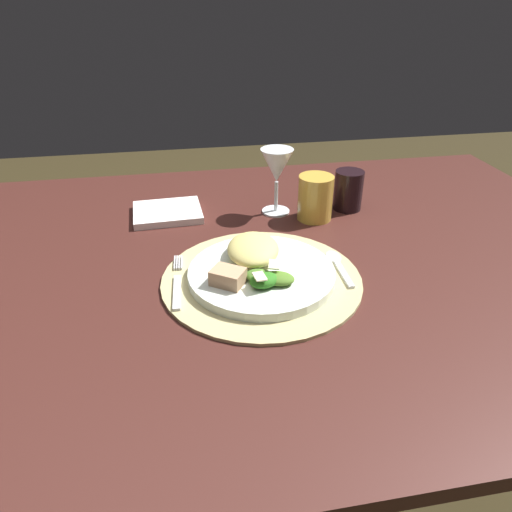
{
  "coord_description": "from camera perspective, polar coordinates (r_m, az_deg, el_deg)",
  "views": [
    {
      "loc": [
        -0.13,
        -0.74,
        1.14
      ],
      "look_at": [
        -0.0,
        -0.03,
        0.73
      ],
      "focal_mm": 32.85,
      "sensor_mm": 36.0,
      "label": 1
    }
  ],
  "objects": [
    {
      "name": "salad_greens",
      "position": [
        0.75,
        1.41,
        -2.73
      ],
      "size": [
        0.09,
        0.07,
        0.03
      ],
      "color": "#4C7523",
      "rests_on": "dinner_plate"
    },
    {
      "name": "dining_table",
      "position": [
        0.93,
        -0.27,
        -6.71
      ],
      "size": [
        1.48,
        0.97,
        0.71
      ],
      "color": "#401D19",
      "rests_on": "ground"
    },
    {
      "name": "dark_tumbler",
      "position": [
        1.06,
        11.17,
        7.86
      ],
      "size": [
        0.06,
        0.06,
        0.09
      ],
      "primitive_type": "cylinder",
      "color": "black",
      "rests_on": "dining_table"
    },
    {
      "name": "amber_tumbler",
      "position": [
        1.0,
        7.23,
        7.05
      ],
      "size": [
        0.07,
        0.07,
        0.1
      ],
      "primitive_type": "cylinder",
      "color": "gold",
      "rests_on": "dining_table"
    },
    {
      "name": "fork",
      "position": [
        0.79,
        -9.55,
        -3.33
      ],
      "size": [
        0.02,
        0.16,
        0.0
      ],
      "color": "silver",
      "rests_on": "placemat"
    },
    {
      "name": "bread_piece",
      "position": [
        0.74,
        -3.45,
        -2.54
      ],
      "size": [
        0.06,
        0.06,
        0.03
      ],
      "primitive_type": "cube",
      "rotation": [
        0.0,
        0.0,
        5.7
      ],
      "color": "tan",
      "rests_on": "dinner_plate"
    },
    {
      "name": "ground_plane",
      "position": [
        1.37,
        -0.21,
        -26.78
      ],
      "size": [
        6.0,
        6.0,
        0.0
      ],
      "primitive_type": "plane",
      "color": "#302814"
    },
    {
      "name": "napkin",
      "position": [
        1.04,
        -10.72,
        5.24
      ],
      "size": [
        0.15,
        0.13,
        0.02
      ],
      "primitive_type": "cube",
      "rotation": [
        0.0,
        0.0,
        0.05
      ],
      "color": "white",
      "rests_on": "dining_table"
    },
    {
      "name": "placemat",
      "position": [
        0.8,
        0.63,
        -2.84
      ],
      "size": [
        0.34,
        0.34,
        0.01
      ],
      "primitive_type": "cylinder",
      "color": "tan",
      "rests_on": "dining_table"
    },
    {
      "name": "pasta_serving",
      "position": [
        0.81,
        -0.36,
        0.87
      ],
      "size": [
        0.11,
        0.13,
        0.03
      ],
      "primitive_type": "ellipsoid",
      "rotation": [
        0.0,
        0.0,
        4.55
      ],
      "color": "#D5C66C",
      "rests_on": "dinner_plate"
    },
    {
      "name": "spoon",
      "position": [
        0.85,
        9.77,
        -0.7
      ],
      "size": [
        0.03,
        0.12,
        0.01
      ],
      "color": "silver",
      "rests_on": "placemat"
    },
    {
      "name": "dinner_plate",
      "position": [
        0.79,
        0.64,
        -2.16
      ],
      "size": [
        0.25,
        0.25,
        0.02
      ],
      "primitive_type": "cylinder",
      "color": "silver",
      "rests_on": "placemat"
    },
    {
      "name": "wine_glass",
      "position": [
        1.01,
        2.54,
        10.65
      ],
      "size": [
        0.07,
        0.07,
        0.14
      ],
      "color": "silver",
      "rests_on": "dining_table"
    }
  ]
}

